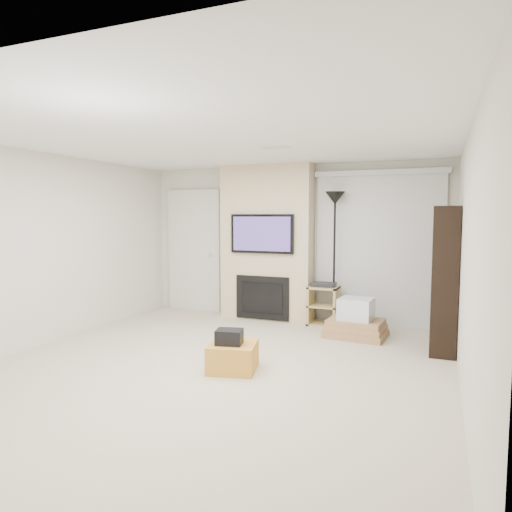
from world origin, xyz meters
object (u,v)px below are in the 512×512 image
at_px(ottoman, 233,357).
at_px(floor_lamp, 335,220).
at_px(bookshelf, 445,279).
at_px(av_stand, 323,303).
at_px(box_stack, 356,322).

bearing_deg(ottoman, floor_lamp, 77.31).
distance_m(ottoman, bookshelf, 2.79).
xyz_separation_m(ottoman, av_stand, (0.42, 2.41, 0.20)).
relative_size(box_stack, bookshelf, 0.48).
height_order(floor_lamp, box_stack, floor_lamp).
height_order(floor_lamp, bookshelf, floor_lamp).
bearing_deg(box_stack, bookshelf, -12.34).
bearing_deg(box_stack, ottoman, -118.10).
bearing_deg(bookshelf, ottoman, -142.31).
distance_m(floor_lamp, bookshelf, 1.92).
relative_size(floor_lamp, av_stand, 3.11).
bearing_deg(av_stand, box_stack, -41.52).
bearing_deg(floor_lamp, av_stand, -148.55).
height_order(av_stand, box_stack, av_stand).
bearing_deg(av_stand, ottoman, -99.97).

